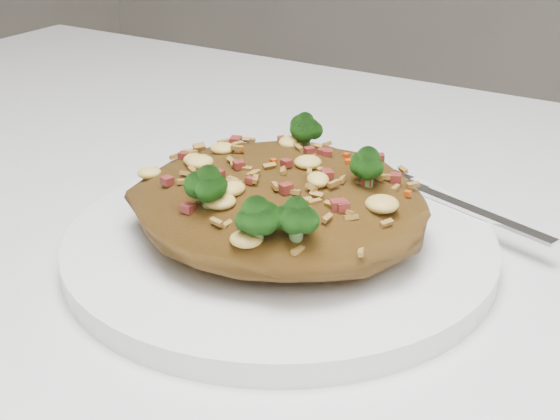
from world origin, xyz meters
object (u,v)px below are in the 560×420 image
object	(u,v)px
dining_table	(303,411)
fork	(451,202)
fried_rice	(280,190)
plate	(280,244)

from	to	relation	value
dining_table	fork	size ratio (longest dim) A/B	7.56
fried_rice	fork	distance (m)	0.12
plate	fork	xyz separation A→B (m)	(0.07, 0.09, 0.01)
dining_table	plate	bearing A→B (deg)	146.12
fried_rice	fork	xyz separation A→B (m)	(0.07, 0.09, -0.03)
fried_rice	fork	size ratio (longest dim) A/B	1.10
dining_table	plate	distance (m)	0.10
plate	fork	size ratio (longest dim) A/B	1.57
dining_table	fried_rice	size ratio (longest dim) A/B	6.88
fork	dining_table	bearing A→B (deg)	-93.54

